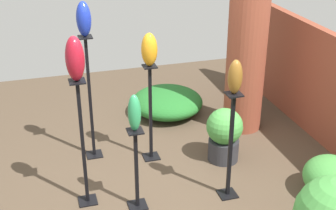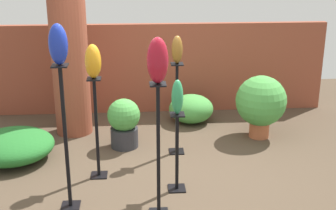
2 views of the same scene
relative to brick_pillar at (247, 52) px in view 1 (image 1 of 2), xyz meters
name	(u,v)px [view 1 (image 1 of 2)]	position (x,y,z in m)	size (l,w,h in m)	color
ground_plane	(170,194)	(1.28, -1.46, -1.12)	(8.00, 8.00, 0.00)	#4C3D2D
brick_pillar	(247,52)	(0.00, 0.00, 0.00)	(0.53, 0.53, 2.23)	brown
pedestal_bronze	(230,151)	(1.47, -0.84, -0.54)	(0.20, 0.20, 1.24)	black
pedestal_ruby	(83,149)	(1.15, -2.36, -0.45)	(0.20, 0.20, 1.43)	black
pedestal_amber	(150,117)	(0.46, -1.46, -0.54)	(0.20, 0.20, 1.24)	black
pedestal_jade	(137,173)	(1.38, -1.85, -0.70)	(0.20, 0.20, 0.93)	black
pedestal_cobalt	(90,103)	(0.20, -2.15, -0.38)	(0.20, 0.20, 1.58)	black
art_vase_bronze	(235,77)	(1.47, -0.84, 0.31)	(0.14, 0.15, 0.36)	brown
art_vase_ruby	(75,59)	(1.15, -2.36, 0.54)	(0.21, 0.19, 0.45)	maroon
art_vase_amber	(149,50)	(0.46, -1.46, 0.33)	(0.19, 0.19, 0.39)	orange
art_vase_jade	(134,113)	(1.38, -1.85, 0.01)	(0.13, 0.13, 0.39)	#2D9356
art_vase_cobalt	(84,19)	(0.20, -2.15, 0.67)	(0.19, 0.17, 0.41)	#192D9E
potted_plant_front_left	(224,134)	(0.76, -0.60, -0.75)	(0.45, 0.45, 0.70)	#2D2D33
foliage_bed_east	(333,178)	(1.80, 0.27, -0.89)	(0.70, 0.65, 0.45)	#479942
foliage_bed_west	(167,102)	(-0.69, -0.91, -0.93)	(1.08, 1.07, 0.38)	#236B28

